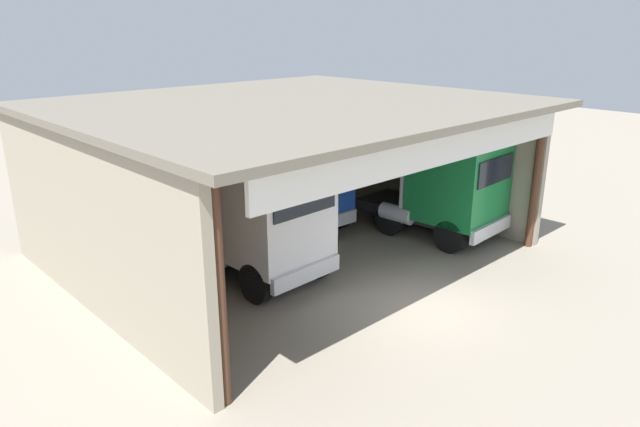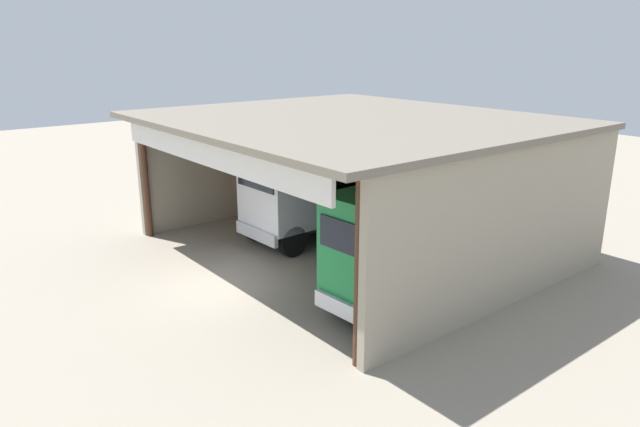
# 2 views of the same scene
# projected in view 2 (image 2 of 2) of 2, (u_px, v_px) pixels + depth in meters

# --- Properties ---
(ground_plane) EXTENTS (80.00, 80.00, 0.00)m
(ground_plane) POSITION_uv_depth(u_px,v_px,m) (224.00, 285.00, 18.05)
(ground_plane) COLOR gray
(ground_plane) RESTS_ON ground
(workshop_shed) EXTENTS (13.13, 11.79, 4.82)m
(workshop_shed) POSITION_uv_depth(u_px,v_px,m) (372.00, 154.00, 20.80)
(workshop_shed) COLOR #9E937F
(workshop_shed) RESTS_ON ground
(truck_orange_yard_outside) EXTENTS (2.54, 4.53, 3.54)m
(truck_orange_yard_outside) POSITION_uv_depth(u_px,v_px,m) (290.00, 173.00, 24.75)
(truck_orange_yard_outside) COLOR orange
(truck_orange_yard_outside) RESTS_ON ground
(truck_white_center_left_bay) EXTENTS (2.78, 4.76, 3.73)m
(truck_white_center_left_bay) POSITION_uv_depth(u_px,v_px,m) (288.00, 193.00, 21.22)
(truck_white_center_left_bay) COLOR white
(truck_white_center_left_bay) RESTS_ON ground
(truck_blue_center_bay) EXTENTS (2.59, 5.27, 3.43)m
(truck_blue_center_bay) POSITION_uv_depth(u_px,v_px,m) (411.00, 209.00, 20.26)
(truck_blue_center_bay) COLOR #1E47B7
(truck_blue_center_bay) RESTS_ON ground
(truck_green_right_bay) EXTENTS (2.86, 5.10, 3.52)m
(truck_green_right_bay) POSITION_uv_depth(u_px,v_px,m) (391.00, 253.00, 15.44)
(truck_green_right_bay) COLOR #197F3D
(truck_green_right_bay) RESTS_ON ground
(oil_drum) EXTENTS (0.58, 0.58, 0.87)m
(oil_drum) POSITION_uv_depth(u_px,v_px,m) (435.00, 214.00, 23.96)
(oil_drum) COLOR gold
(oil_drum) RESTS_ON ground
(tool_cart) EXTENTS (0.90, 0.60, 1.00)m
(tool_cart) POSITION_uv_depth(u_px,v_px,m) (357.00, 192.00, 27.14)
(tool_cart) COLOR red
(tool_cart) RESTS_ON ground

